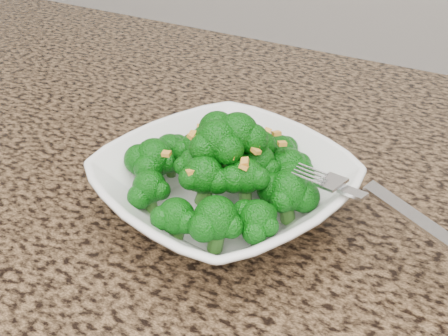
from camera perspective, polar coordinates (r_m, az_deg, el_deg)
The scene contains 5 objects.
granite_counter at distance 0.49m, azimuth -2.06°, elevation -12.01°, with size 1.64×1.04×0.03m, color brown.
bowl at distance 0.53m, azimuth 0.00°, elevation -2.05°, with size 0.22×0.22×0.05m, color white.
broccoli_pile at distance 0.49m, azimuth 0.00°, elevation 3.71°, with size 0.20×0.20×0.07m, color #0A5B0A, non-canonical shape.
garlic_topping at distance 0.48m, azimuth 0.00°, elevation 7.52°, with size 0.12×0.12×0.01m, color gold, non-canonical shape.
fork at distance 0.47m, azimuth 13.42°, elevation -2.59°, with size 0.20×0.03×0.01m, color silver, non-canonical shape.
Camera 1 is at (0.18, 0.01, 1.23)m, focal length 45.00 mm.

